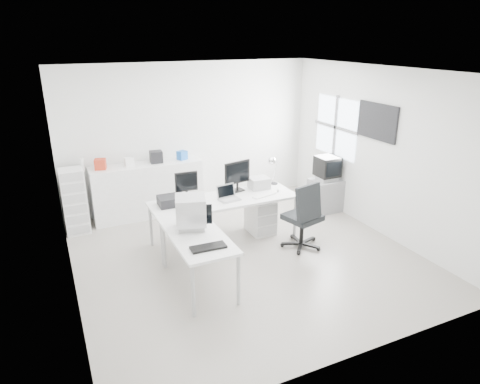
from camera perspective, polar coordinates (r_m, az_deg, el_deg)
name	(u,v)px	position (r m, az deg, el deg)	size (l,w,h in m)	color
floor	(245,256)	(6.77, 0.72, -8.50)	(5.00, 5.00, 0.01)	beige
ceiling	(246,71)	(5.96, 0.84, 15.85)	(5.00, 5.00, 0.01)	white
back_wall	(190,136)	(8.47, -6.63, 7.44)	(5.00, 0.02, 2.80)	silver
left_wall	(62,196)	(5.66, -22.68, -0.52)	(0.02, 5.00, 2.80)	silver
right_wall	(379,152)	(7.61, 18.09, 5.11)	(0.02, 5.00, 2.80)	silver
window	(336,127)	(8.44, 12.65, 8.43)	(0.02, 1.20, 1.10)	white
wall_picture	(377,122)	(7.55, 17.82, 8.94)	(0.04, 0.90, 0.60)	black
main_desk	(224,220)	(7.10, -2.09, -3.72)	(2.40, 0.80, 0.75)	white
side_desk	(198,260)	(5.91, -5.56, -9.06)	(0.70, 1.40, 0.75)	white
drawer_pedestal	(260,216)	(7.44, 2.75, -3.19)	(0.40, 0.50, 0.60)	white
inkjet_printer	(172,201)	(6.76, -9.12, -1.13)	(0.41, 0.32, 0.15)	black
lcd_monitor_small	(186,185)	(6.92, -7.16, 0.88)	(0.37, 0.21, 0.46)	black
lcd_monitor_large	(237,176)	(7.21, -0.36, 2.11)	(0.50, 0.20, 0.52)	black
laptop	(229,195)	(6.85, -1.42, -0.34)	(0.30, 0.31, 0.20)	#B7B7BA
white_keyboard	(264,195)	(7.09, 3.20, -0.43)	(0.42, 0.13, 0.02)	white
white_mouse	(278,191)	(7.26, 5.11, 0.19)	(0.06, 0.06, 0.06)	white
laser_printer	(259,183)	(7.41, 2.55, 1.22)	(0.33, 0.28, 0.19)	#A8A8A8
desk_lamp	(275,172)	(7.59, 4.64, 2.71)	(0.15, 0.15, 0.46)	silver
crt_monitor	(191,214)	(5.86, -6.58, -2.88)	(0.38, 0.38, 0.44)	#B7B7BA
black_keyboard	(208,247)	(5.39, -4.26, -7.35)	(0.45, 0.18, 0.03)	black
office_chair	(303,214)	(6.89, 8.35, -2.92)	(0.66, 0.66, 1.15)	#212426
tv_cabinet	(325,195)	(8.50, 11.30, -0.40)	(0.58, 0.47, 0.63)	gray
crt_tv	(327,169)	(8.33, 11.55, 3.08)	(0.50, 0.48, 0.45)	black
sideboard	(148,190)	(8.23, -12.18, 0.28)	(2.04, 0.51, 1.02)	white
clutter_box_a	(100,164)	(7.93, -18.13, 3.55)	(0.19, 0.17, 0.19)	red
clutter_box_b	(129,162)	(8.00, -14.58, 3.93)	(0.15, 0.13, 0.15)	white
clutter_box_c	(156,157)	(8.09, -11.12, 4.62)	(0.22, 0.20, 0.22)	black
clutter_box_d	(182,155)	(8.22, -7.73, 4.88)	(0.17, 0.15, 0.17)	#1957B1
clutter_bottle	(82,165)	(7.94, -20.32, 3.43)	(0.07, 0.07, 0.22)	white
filing_cabinet	(75,201)	(7.89, -21.19, -1.15)	(0.39, 0.47, 1.13)	white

